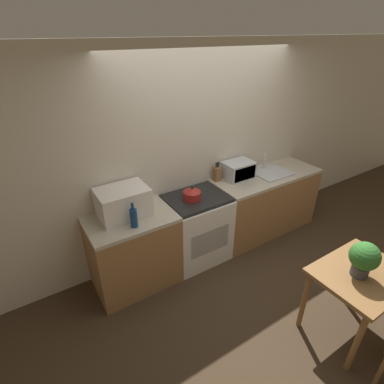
{
  "coord_description": "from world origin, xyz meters",
  "views": [
    {
      "loc": [
        -2.04,
        -1.85,
        2.67
      ],
      "look_at": [
        -0.45,
        0.65,
        1.05
      ],
      "focal_mm": 28.0,
      "sensor_mm": 36.0,
      "label": 1
    }
  ],
  "objects_px": {
    "kettle": "(192,194)",
    "dining_table": "(360,282)",
    "microwave": "(123,202)",
    "bottle": "(134,218)",
    "toaster_oven": "(238,170)",
    "stove_range": "(196,228)"
  },
  "relations": [
    {
      "from": "kettle",
      "to": "dining_table",
      "type": "height_order",
      "value": "kettle"
    },
    {
      "from": "microwave",
      "to": "bottle",
      "type": "relative_size",
      "value": 1.9
    },
    {
      "from": "microwave",
      "to": "bottle",
      "type": "height_order",
      "value": "microwave"
    },
    {
      "from": "toaster_oven",
      "to": "dining_table",
      "type": "height_order",
      "value": "toaster_oven"
    },
    {
      "from": "microwave",
      "to": "bottle",
      "type": "distance_m",
      "value": 0.27
    },
    {
      "from": "bottle",
      "to": "dining_table",
      "type": "distance_m",
      "value": 2.21
    },
    {
      "from": "dining_table",
      "to": "stove_range",
      "type": "bearing_deg",
      "value": 110.93
    },
    {
      "from": "stove_range",
      "to": "bottle",
      "type": "distance_m",
      "value": 1.04
    },
    {
      "from": "dining_table",
      "to": "kettle",
      "type": "bearing_deg",
      "value": 113.21
    },
    {
      "from": "stove_range",
      "to": "microwave",
      "type": "bearing_deg",
      "value": 173.76
    },
    {
      "from": "stove_range",
      "to": "toaster_oven",
      "type": "relative_size",
      "value": 2.27
    },
    {
      "from": "stove_range",
      "to": "toaster_oven",
      "type": "height_order",
      "value": "toaster_oven"
    },
    {
      "from": "kettle",
      "to": "bottle",
      "type": "bearing_deg",
      "value": -168.99
    },
    {
      "from": "bottle",
      "to": "microwave",
      "type": "bearing_deg",
      "value": 90.73
    },
    {
      "from": "stove_range",
      "to": "kettle",
      "type": "distance_m",
      "value": 0.53
    },
    {
      "from": "kettle",
      "to": "dining_table",
      "type": "relative_size",
      "value": 0.25
    },
    {
      "from": "bottle",
      "to": "stove_range",
      "type": "bearing_deg",
      "value": 11.17
    },
    {
      "from": "stove_range",
      "to": "dining_table",
      "type": "bearing_deg",
      "value": -69.07
    },
    {
      "from": "toaster_oven",
      "to": "dining_table",
      "type": "xyz_separation_m",
      "value": [
        -0.09,
        -1.87,
        -0.38
      ]
    },
    {
      "from": "microwave",
      "to": "toaster_oven",
      "type": "bearing_deg",
      "value": 1.66
    },
    {
      "from": "stove_range",
      "to": "bottle",
      "type": "bearing_deg",
      "value": -168.83
    },
    {
      "from": "bottle",
      "to": "dining_table",
      "type": "height_order",
      "value": "bottle"
    }
  ]
}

